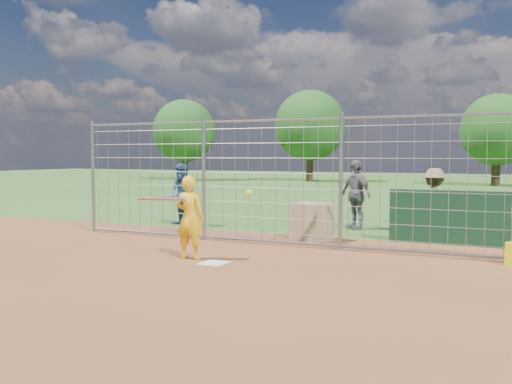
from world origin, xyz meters
The scene contains 12 objects.
ground centered at (0.00, 0.00, 0.00)m, with size 100.00×100.00×0.00m, color #2D591E.
infield_dirt centered at (0.00, -3.00, 0.01)m, with size 18.00×18.00×0.00m, color brown.
home_plate centered at (0.00, -0.20, 0.01)m, with size 0.43×0.43×0.02m, color silver.
dugout_wall centered at (3.40, 3.60, 0.55)m, with size 2.60×0.20×1.10m, color #11381E.
batter centered at (-0.58, -0.03, 0.73)m, with size 0.53×0.35×1.46m, color yellow.
bystander_a centered at (-3.27, 3.90, 0.80)m, with size 0.78×0.61×1.60m, color #284E7A.
bystander_b centered at (0.90, 5.22, 0.85)m, with size 0.99×0.41×1.70m, color slate.
bystander_c centered at (2.83, 4.69, 0.76)m, with size 0.98×0.57×1.52m, color olive.
equipment_bin centered at (0.56, 2.99, 0.40)m, with size 0.80×0.55×0.80m, color tan.
equipment_in_play centered at (-0.61, -0.23, 1.09)m, with size 2.18×0.24×0.24m.
backstop_fence centered at (0.00, 2.00, 1.26)m, with size 9.08×0.08×2.60m.
tree_line centered at (3.13, 28.13, 3.71)m, with size 44.66×6.72×6.48m.
Camera 1 is at (4.67, -8.38, 1.81)m, focal length 40.00 mm.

